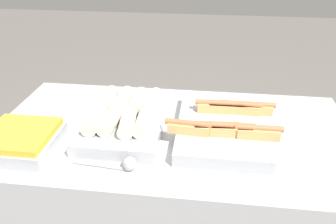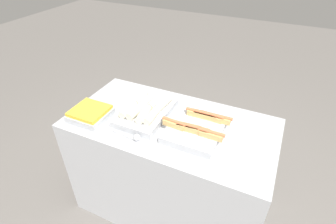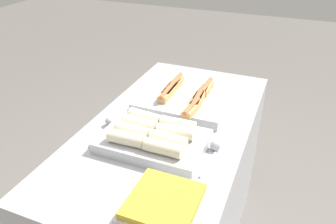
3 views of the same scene
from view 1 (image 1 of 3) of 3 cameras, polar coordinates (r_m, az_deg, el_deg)
name	(u,v)px [view 1 (image 1 of 3)]	position (r m, az deg, el deg)	size (l,w,h in m)	color
counter	(172,212)	(1.58, 0.72, -17.07)	(1.41, 0.74, 0.90)	#B7BABF
tray_hotdogs	(223,125)	(1.27, 9.58, -2.28)	(0.41, 0.46, 0.10)	#B7BABF
tray_wraps	(125,117)	(1.29, -7.45, -0.95)	(0.30, 0.45, 0.11)	#B7BABF
tray_side_front	(21,140)	(1.28, -24.28, -4.51)	(0.25, 0.24, 0.07)	#B7BABF
serving_spoon_near	(125,164)	(1.09, -7.49, -8.97)	(0.22, 0.05, 0.05)	#B2B5BA
serving_spoon_far	(151,95)	(1.52, -3.02, 3.02)	(0.21, 0.05, 0.05)	#B2B5BA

